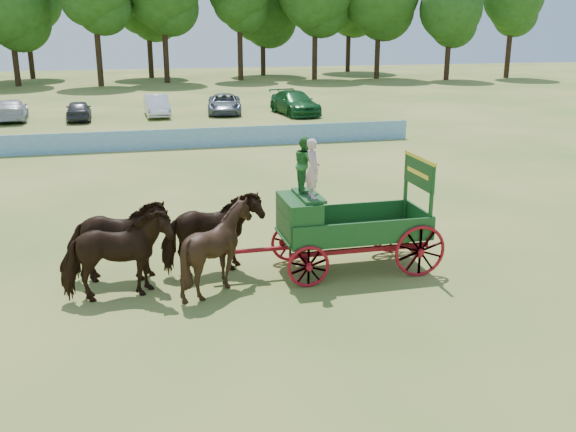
# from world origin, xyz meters

# --- Properties ---
(ground) EXTENTS (160.00, 160.00, 0.00)m
(ground) POSITION_xyz_m (0.00, 0.00, 0.00)
(ground) COLOR tan
(ground) RESTS_ON ground
(horse_lead_left) EXTENTS (2.72, 1.50, 2.19)m
(horse_lead_left) POSITION_xyz_m (-3.76, -0.99, 1.09)
(horse_lead_left) COLOR black
(horse_lead_left) RESTS_ON ground
(horse_lead_right) EXTENTS (2.69, 1.41, 2.19)m
(horse_lead_right) POSITION_xyz_m (-3.76, 0.11, 1.09)
(horse_lead_right) COLOR black
(horse_lead_right) RESTS_ON ground
(horse_wheel_left) EXTENTS (2.04, 1.82, 2.19)m
(horse_wheel_left) POSITION_xyz_m (-1.36, -0.99, 1.10)
(horse_wheel_left) COLOR black
(horse_wheel_left) RESTS_ON ground
(horse_wheel_right) EXTENTS (2.75, 1.61, 2.19)m
(horse_wheel_right) POSITION_xyz_m (-1.36, 0.11, 1.09)
(horse_wheel_right) COLOR black
(horse_wheel_right) RESTS_ON ground
(farm_dray) EXTENTS (5.99, 2.00, 3.65)m
(farm_dray) POSITION_xyz_m (1.62, -0.42, 1.58)
(farm_dray) COLOR #A71020
(farm_dray) RESTS_ON ground
(sponsor_banner) EXTENTS (26.00, 0.08, 1.05)m
(sponsor_banner) POSITION_xyz_m (-1.00, 18.00, 0.53)
(sponsor_banner) COLOR #1D609E
(sponsor_banner) RESTS_ON ground
(parked_cars) EXTENTS (36.79, 7.28, 1.65)m
(parked_cars) POSITION_xyz_m (-7.14, 30.10, 0.75)
(parked_cars) COLOR silver
(parked_cars) RESTS_ON ground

